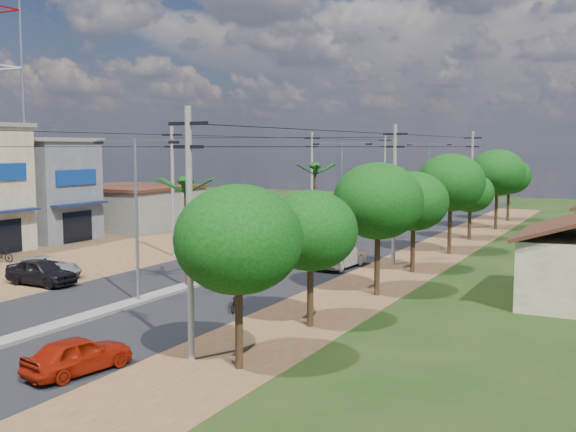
% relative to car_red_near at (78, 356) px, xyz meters
% --- Properties ---
extents(ground, '(160.00, 160.00, 0.00)m').
position_rel_car_red_near_xyz_m(ground, '(-5.00, 8.96, -0.64)').
color(ground, black).
rests_on(ground, ground).
extents(road, '(12.00, 110.00, 0.04)m').
position_rel_car_red_near_xyz_m(road, '(-5.00, 23.96, -0.62)').
color(road, black).
rests_on(road, ground).
extents(median, '(1.00, 90.00, 0.18)m').
position_rel_car_red_near_xyz_m(median, '(-5.00, 26.96, -0.55)').
color(median, '#605E56').
rests_on(median, ground).
extents(dirt_lot_west, '(18.00, 46.00, 0.04)m').
position_rel_car_red_near_xyz_m(dirt_lot_west, '(-20.00, 16.96, -0.62)').
color(dirt_lot_west, '#50311B').
rests_on(dirt_lot_west, ground).
extents(dirt_shoulder_east, '(5.00, 90.00, 0.03)m').
position_rel_car_red_near_xyz_m(dirt_shoulder_east, '(3.50, 23.96, -0.62)').
color(dirt_shoulder_east, '#50311B').
rests_on(dirt_shoulder_east, ground).
extents(shophouse_grey, '(9.00, 6.40, 8.30)m').
position_rel_car_red_near_xyz_m(shophouse_grey, '(-26.98, 22.96, 3.53)').
color(shophouse_grey, '#4C4E53').
rests_on(shophouse_grey, ground).
extents(low_shed, '(10.40, 10.40, 3.95)m').
position_rel_car_red_near_xyz_m(low_shed, '(-26.00, 32.96, 1.33)').
color(low_shed, '#605E56').
rests_on(low_shed, ground).
extents(tree_east_a, '(4.40, 4.40, 6.37)m').
position_rel_car_red_near_xyz_m(tree_east_a, '(4.50, 2.96, 3.85)').
color(tree_east_a, black).
rests_on(tree_east_a, ground).
extents(tree_east_b, '(4.00, 4.00, 5.83)m').
position_rel_car_red_near_xyz_m(tree_east_b, '(4.30, 8.96, 3.48)').
color(tree_east_b, black).
rests_on(tree_east_b, ground).
extents(tree_east_c, '(4.60, 4.60, 6.83)m').
position_rel_car_red_near_xyz_m(tree_east_c, '(4.70, 15.96, 4.23)').
color(tree_east_c, black).
rests_on(tree_east_c, ground).
extents(tree_east_d, '(4.20, 4.20, 6.13)m').
position_rel_car_red_near_xyz_m(tree_east_d, '(4.40, 22.96, 3.70)').
color(tree_east_d, black).
rests_on(tree_east_d, ground).
extents(tree_east_e, '(4.80, 4.80, 7.14)m').
position_rel_car_red_near_xyz_m(tree_east_e, '(4.60, 30.96, 4.45)').
color(tree_east_e, black).
rests_on(tree_east_e, ground).
extents(tree_east_f, '(3.80, 3.80, 5.52)m').
position_rel_car_red_near_xyz_m(tree_east_f, '(4.20, 38.96, 3.25)').
color(tree_east_f, black).
rests_on(tree_east_f, ground).
extents(tree_east_g, '(5.00, 5.00, 7.38)m').
position_rel_car_red_near_xyz_m(tree_east_g, '(4.80, 46.96, 4.60)').
color(tree_east_g, black).
rests_on(tree_east_g, ground).
extents(tree_east_h, '(4.40, 4.40, 6.52)m').
position_rel_car_red_near_xyz_m(tree_east_h, '(4.50, 54.96, 4.00)').
color(tree_east_h, black).
rests_on(tree_east_h, ground).
extents(palm_median_near, '(2.00, 2.00, 6.15)m').
position_rel_car_red_near_xyz_m(palm_median_near, '(-5.00, 12.96, 4.90)').
color(palm_median_near, black).
rests_on(palm_median_near, ground).
extents(palm_median_mid, '(2.00, 2.00, 6.55)m').
position_rel_car_red_near_xyz_m(palm_median_mid, '(-5.00, 28.96, 5.26)').
color(palm_median_mid, black).
rests_on(palm_median_mid, ground).
extents(palm_median_far, '(2.00, 2.00, 5.85)m').
position_rel_car_red_near_xyz_m(palm_median_far, '(-5.00, 44.96, 4.63)').
color(palm_median_far, black).
rests_on(palm_median_far, ground).
extents(streetlight_near, '(5.10, 0.18, 8.00)m').
position_rel_car_red_near_xyz_m(streetlight_near, '(-5.00, 8.96, 4.15)').
color(streetlight_near, gray).
rests_on(streetlight_near, ground).
extents(streetlight_mid, '(5.10, 0.18, 8.00)m').
position_rel_car_red_near_xyz_m(streetlight_mid, '(-5.00, 33.96, 4.15)').
color(streetlight_mid, gray).
rests_on(streetlight_mid, ground).
extents(streetlight_far, '(5.10, 0.18, 8.00)m').
position_rel_car_red_near_xyz_m(streetlight_far, '(-5.00, 58.96, 4.15)').
color(streetlight_far, gray).
rests_on(streetlight_far, ground).
extents(utility_pole_w_b, '(1.60, 0.24, 9.00)m').
position_rel_car_red_near_xyz_m(utility_pole_w_b, '(-12.00, 20.96, 4.12)').
color(utility_pole_w_b, '#605E56').
rests_on(utility_pole_w_b, ground).
extents(utility_pole_w_c, '(1.60, 0.24, 9.00)m').
position_rel_car_red_near_xyz_m(utility_pole_w_c, '(-12.00, 42.96, 4.12)').
color(utility_pole_w_c, '#605E56').
rests_on(utility_pole_w_c, ground).
extents(utility_pole_w_d, '(1.60, 0.24, 9.00)m').
position_rel_car_red_near_xyz_m(utility_pole_w_d, '(-12.00, 63.96, 4.12)').
color(utility_pole_w_d, '#605E56').
rests_on(utility_pole_w_d, ground).
extents(utility_pole_e_a, '(1.60, 0.24, 9.00)m').
position_rel_car_red_near_xyz_m(utility_pole_e_a, '(2.50, 2.96, 4.12)').
color(utility_pole_e_a, '#605E56').
rests_on(utility_pole_e_a, ground).
extents(utility_pole_e_b, '(1.60, 0.24, 9.00)m').
position_rel_car_red_near_xyz_m(utility_pole_e_b, '(2.50, 24.96, 4.12)').
color(utility_pole_e_b, '#605E56').
rests_on(utility_pole_e_b, ground).
extents(utility_pole_e_c, '(1.60, 0.24, 9.00)m').
position_rel_car_red_near_xyz_m(utility_pole_e_c, '(2.50, 46.96, 4.12)').
color(utility_pole_e_c, '#605E56').
rests_on(utility_pole_e_c, ground).
extents(car_red_near, '(2.20, 3.95, 1.27)m').
position_rel_car_red_near_xyz_m(car_red_near, '(0.00, 0.00, 0.00)').
color(car_red_near, maroon).
rests_on(car_red_near, ground).
extents(car_silver_mid, '(1.87, 4.66, 1.51)m').
position_rel_car_red_near_xyz_m(car_silver_mid, '(0.00, 22.18, 0.12)').
color(car_silver_mid, gray).
rests_on(car_silver_mid, ground).
extents(car_white_far, '(2.85, 5.11, 1.40)m').
position_rel_car_red_near_xyz_m(car_white_far, '(-6.64, 32.19, 0.06)').
color(car_white_far, silver).
rests_on(car_white_far, ground).
extents(car_parked_silver, '(4.45, 2.11, 1.23)m').
position_rel_car_red_near_xyz_m(car_parked_silver, '(-13.89, 11.39, -0.02)').
color(car_parked_silver, gray).
rests_on(car_parked_silver, ground).
extents(car_parked_dark, '(4.25, 1.72, 1.44)m').
position_rel_car_red_near_xyz_m(car_parked_dark, '(-12.50, 9.77, 0.09)').
color(car_parked_dark, black).
rests_on(car_parked_dark, ground).
extents(moto_rider_east, '(1.24, 1.85, 0.92)m').
position_rel_car_red_near_xyz_m(moto_rider_east, '(0.06, 9.71, -0.18)').
color(moto_rider_east, black).
rests_on(moto_rider_east, ground).
extents(moto_rider_west_a, '(0.68, 1.95, 1.03)m').
position_rel_car_red_near_xyz_m(moto_rider_west_a, '(-6.20, 23.56, -0.12)').
color(moto_rider_west_a, black).
rests_on(moto_rider_west_a, ground).
extents(moto_rider_west_b, '(0.80, 1.55, 0.89)m').
position_rel_car_red_near_xyz_m(moto_rider_west_b, '(-9.97, 38.35, -0.19)').
color(moto_rider_west_b, black).
rests_on(moto_rider_west_b, ground).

